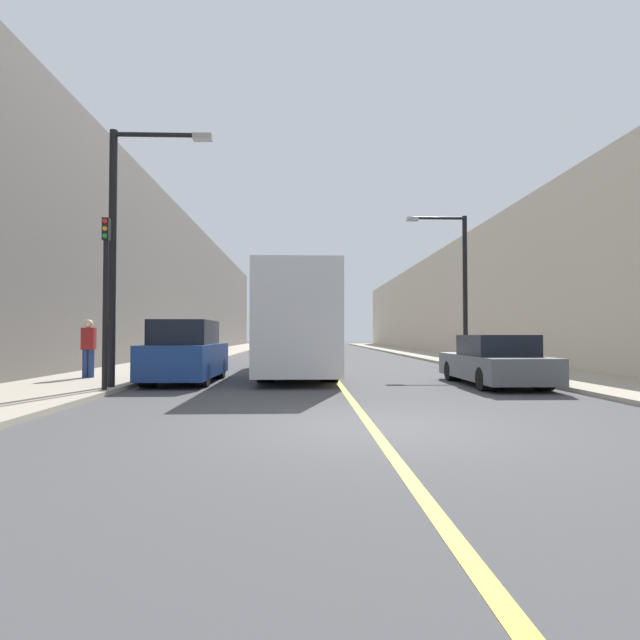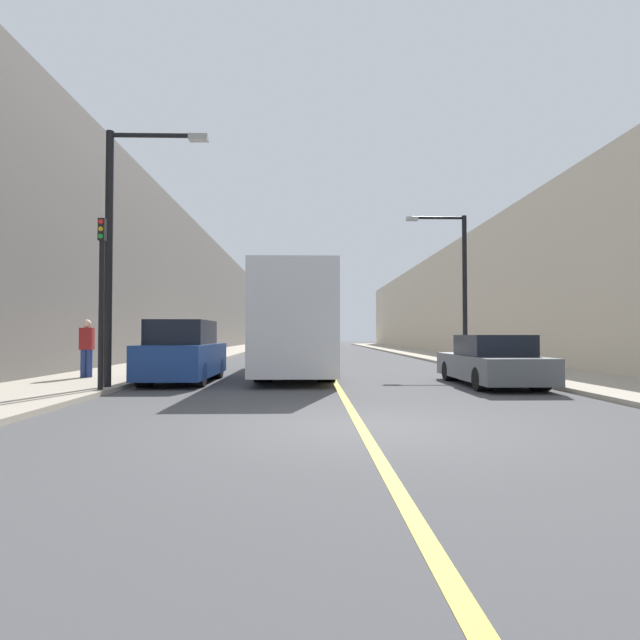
{
  "view_description": "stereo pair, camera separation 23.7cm",
  "coord_description": "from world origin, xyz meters",
  "px_view_note": "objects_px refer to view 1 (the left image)",
  "views": [
    {
      "loc": [
        -1.08,
        -7.92,
        1.46
      ],
      "look_at": [
        -0.21,
        17.2,
        2.19
      ],
      "focal_mm": 28.0,
      "sensor_mm": 36.0,
      "label": 1
    },
    {
      "loc": [
        -0.85,
        -7.93,
        1.46
      ],
      "look_at": [
        -0.21,
        17.2,
        2.19
      ],
      "focal_mm": 28.0,
      "sensor_mm": 36.0,
      "label": 2
    }
  ],
  "objects_px": {
    "car_right_near": "(494,362)",
    "traffic_light": "(105,296)",
    "street_lamp_left": "(123,237)",
    "bus": "(299,323)",
    "street_lamp_right": "(459,278)",
    "pedestrian": "(88,347)",
    "parked_suv_left": "(186,354)"
  },
  "relations": [
    {
      "from": "bus",
      "to": "street_lamp_right",
      "type": "height_order",
      "value": "street_lamp_right"
    },
    {
      "from": "traffic_light",
      "to": "pedestrian",
      "type": "height_order",
      "value": "traffic_light"
    },
    {
      "from": "street_lamp_right",
      "to": "car_right_near",
      "type": "bearing_deg",
      "value": -100.22
    },
    {
      "from": "parked_suv_left",
      "to": "street_lamp_right",
      "type": "height_order",
      "value": "street_lamp_right"
    },
    {
      "from": "car_right_near",
      "to": "traffic_light",
      "type": "bearing_deg",
      "value": -169.91
    },
    {
      "from": "pedestrian",
      "to": "traffic_light",
      "type": "bearing_deg",
      "value": -61.88
    },
    {
      "from": "car_right_near",
      "to": "traffic_light",
      "type": "relative_size",
      "value": 1.11
    },
    {
      "from": "street_lamp_right",
      "to": "pedestrian",
      "type": "bearing_deg",
      "value": -157.4
    },
    {
      "from": "car_right_near",
      "to": "street_lamp_left",
      "type": "distance_m",
      "value": 10.77
    },
    {
      "from": "street_lamp_left",
      "to": "street_lamp_right",
      "type": "distance_m",
      "value": 14.29
    },
    {
      "from": "street_lamp_right",
      "to": "traffic_light",
      "type": "distance_m",
      "value": 14.89
    },
    {
      "from": "bus",
      "to": "traffic_light",
      "type": "distance_m",
      "value": 8.25
    },
    {
      "from": "street_lamp_right",
      "to": "traffic_light",
      "type": "xyz_separation_m",
      "value": [
        -11.66,
        -9.15,
        -1.5
      ]
    },
    {
      "from": "bus",
      "to": "street_lamp_left",
      "type": "xyz_separation_m",
      "value": [
        -4.52,
        -6.11,
        2.09
      ]
    },
    {
      "from": "parked_suv_left",
      "to": "traffic_light",
      "type": "bearing_deg",
      "value": -113.35
    },
    {
      "from": "parked_suv_left",
      "to": "street_lamp_left",
      "type": "height_order",
      "value": "street_lamp_left"
    },
    {
      "from": "bus",
      "to": "traffic_light",
      "type": "height_order",
      "value": "traffic_light"
    },
    {
      "from": "street_lamp_right",
      "to": "pedestrian",
      "type": "height_order",
      "value": "street_lamp_right"
    },
    {
      "from": "parked_suv_left",
      "to": "traffic_light",
      "type": "distance_m",
      "value": 3.58
    },
    {
      "from": "street_lamp_right",
      "to": "street_lamp_left",
      "type": "bearing_deg",
      "value": -143.62
    },
    {
      "from": "street_lamp_left",
      "to": "street_lamp_right",
      "type": "relative_size",
      "value": 1.02
    },
    {
      "from": "bus",
      "to": "traffic_light",
      "type": "bearing_deg",
      "value": -124.58
    },
    {
      "from": "bus",
      "to": "street_lamp_left",
      "type": "bearing_deg",
      "value": -126.48
    },
    {
      "from": "pedestrian",
      "to": "parked_suv_left",
      "type": "bearing_deg",
      "value": -9.75
    },
    {
      "from": "bus",
      "to": "parked_suv_left",
      "type": "xyz_separation_m",
      "value": [
        -3.39,
        -3.81,
        -1.02
      ]
    },
    {
      "from": "car_right_near",
      "to": "street_lamp_right",
      "type": "bearing_deg",
      "value": 79.78
    },
    {
      "from": "bus",
      "to": "parked_suv_left",
      "type": "relative_size",
      "value": 2.65
    },
    {
      "from": "parked_suv_left",
      "to": "car_right_near",
      "type": "height_order",
      "value": "parked_suv_left"
    },
    {
      "from": "street_lamp_left",
      "to": "traffic_light",
      "type": "distance_m",
      "value": 1.71
    },
    {
      "from": "bus",
      "to": "car_right_near",
      "type": "relative_size",
      "value": 2.56
    },
    {
      "from": "street_lamp_left",
      "to": "street_lamp_right",
      "type": "height_order",
      "value": "street_lamp_left"
    },
    {
      "from": "street_lamp_left",
      "to": "car_right_near",
      "type": "bearing_deg",
      "value": 6.55
    }
  ]
}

